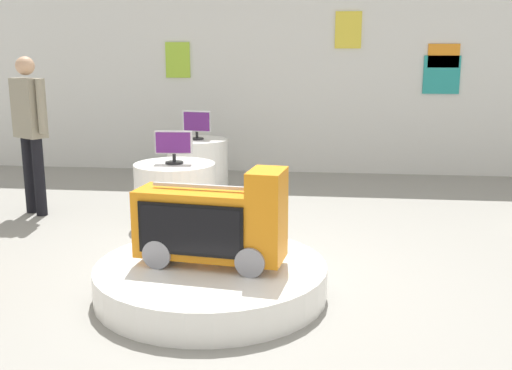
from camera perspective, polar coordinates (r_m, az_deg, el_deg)
The scene contains 9 objects.
ground_plane at distance 4.75m, azimuth -0.86°, elevation -9.32°, with size 30.00×30.00×0.00m, color gray.
back_wall_display at distance 8.94m, azimuth 2.89°, elevation 11.59°, with size 10.78×0.13×3.24m.
main_display_pedestal at distance 4.51m, azimuth -4.32°, elevation -8.99°, with size 1.72×1.72×0.24m, color white.
novelty_firetruck_tv at distance 4.36m, azimuth -4.16°, elevation -3.89°, with size 1.13×0.53×0.73m.
display_pedestal_center_rear at distance 8.00m, azimuth -5.63°, elevation 2.09°, with size 0.82×0.82×0.65m, color white.
tv_on_center_rear at distance 7.92m, azimuth -5.72°, elevation 5.89°, with size 0.39×0.18×0.38m.
display_pedestal_right_rear at distance 6.29m, azimuth -7.76°, elevation -0.85°, with size 0.85×0.85×0.65m, color white.
tv_on_right_rear at distance 6.19m, azimuth -7.91°, elevation 3.76°, with size 0.39×0.19×0.34m.
shopper_browsing_near_truck at distance 6.96m, azimuth -20.89°, elevation 5.54°, with size 0.49×0.37×1.74m.
Camera 1 is at (0.56, -4.37, 1.77)m, focal length 41.66 mm.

